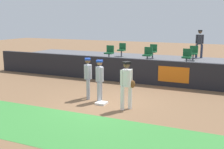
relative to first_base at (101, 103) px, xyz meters
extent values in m
plane|color=brown|center=(0.02, 0.06, -0.04)|extent=(60.00, 60.00, 0.00)
cube|color=#388438|center=(0.02, -2.68, -0.04)|extent=(18.00, 2.80, 0.01)
cube|color=white|center=(0.00, 0.00, 0.00)|extent=(0.40, 0.40, 0.08)
cylinder|color=white|center=(1.21, -0.08, 0.40)|extent=(0.15, 0.15, 0.87)
cylinder|color=white|center=(1.01, -0.32, 0.40)|extent=(0.15, 0.15, 0.87)
cylinder|color=white|center=(1.11, -0.20, 1.14)|extent=(0.47, 0.47, 0.61)
sphere|color=brown|center=(1.11, -0.20, 1.62)|extent=(0.23, 0.23, 0.23)
cube|color=black|center=(1.11, -0.20, 1.70)|extent=(0.34, 0.34, 0.08)
cylinder|color=white|center=(1.24, -0.04, 1.16)|extent=(0.09, 0.09, 0.58)
cylinder|color=white|center=(0.98, -0.36, 1.16)|extent=(0.09, 0.09, 0.58)
ellipsoid|color=brown|center=(1.32, -0.10, 0.91)|extent=(0.22, 0.23, 0.28)
cylinder|color=#9EA3AD|center=(-0.94, 0.63, 0.38)|extent=(0.14, 0.14, 0.84)
cylinder|color=#9EA3AD|center=(-0.79, 0.36, 0.38)|extent=(0.14, 0.14, 0.84)
cylinder|color=#9EA3AD|center=(-0.86, 0.50, 1.09)|extent=(0.44, 0.44, 0.59)
sphere|color=brown|center=(-0.86, 0.50, 1.55)|extent=(0.22, 0.22, 0.22)
cube|color=#193899|center=(-0.86, 0.50, 1.62)|extent=(0.31, 0.31, 0.08)
cylinder|color=#9EA3AD|center=(-0.96, 0.67, 1.11)|extent=(0.09, 0.09, 0.55)
cylinder|color=#9EA3AD|center=(-0.77, 0.33, 1.11)|extent=(0.09, 0.09, 0.55)
cylinder|color=#9EA3AD|center=(-0.26, 0.44, 0.37)|extent=(0.14, 0.14, 0.83)
cylinder|color=#9EA3AD|center=(-0.18, 0.15, 0.37)|extent=(0.14, 0.14, 0.83)
cylinder|color=#9EA3AD|center=(-0.22, 0.30, 1.08)|extent=(0.39, 0.39, 0.58)
sphere|color=#8C6647|center=(-0.22, 0.30, 1.54)|extent=(0.22, 0.22, 0.22)
cube|color=#193899|center=(-0.22, 0.30, 1.61)|extent=(0.28, 0.28, 0.08)
cylinder|color=#9EA3AD|center=(-0.27, 0.49, 1.10)|extent=(0.08, 0.08, 0.55)
cylinder|color=#9EA3AD|center=(-0.17, 0.11, 1.10)|extent=(0.08, 0.08, 0.55)
cube|color=black|center=(0.02, 4.04, 0.59)|extent=(18.00, 0.24, 1.27)
cube|color=orange|center=(1.94, 3.91, 0.59)|extent=(1.50, 0.02, 0.76)
cube|color=#59595E|center=(0.02, 6.61, 0.41)|extent=(18.00, 4.80, 0.90)
cylinder|color=#4C4C51|center=(2.35, 7.21, 1.06)|extent=(0.08, 0.08, 0.40)
cube|color=#19592D|center=(2.35, 7.21, 1.26)|extent=(0.47, 0.44, 0.08)
cube|color=#19592D|center=(2.35, 7.40, 1.50)|extent=(0.47, 0.06, 0.40)
cylinder|color=#4C4C51|center=(-0.08, 7.21, 1.06)|extent=(0.08, 0.08, 0.40)
cube|color=#19592D|center=(-0.08, 7.21, 1.26)|extent=(0.44, 0.44, 0.08)
cube|color=#19592D|center=(-0.08, 7.40, 1.50)|extent=(0.44, 0.06, 0.40)
cylinder|color=#4C4C51|center=(-2.15, 7.21, 1.06)|extent=(0.08, 0.08, 0.40)
cube|color=#19592D|center=(-2.15, 7.21, 1.26)|extent=(0.44, 0.44, 0.08)
cube|color=#19592D|center=(-2.15, 7.40, 1.50)|extent=(0.44, 0.06, 0.40)
cylinder|color=#4C4C51|center=(-2.20, 5.41, 1.06)|extent=(0.08, 0.08, 0.40)
cube|color=#19592D|center=(-2.20, 5.41, 1.26)|extent=(0.46, 0.44, 0.08)
cube|color=#19592D|center=(-2.20, 5.60, 1.50)|extent=(0.46, 0.06, 0.40)
cylinder|color=#4C4C51|center=(0.15, 5.41, 1.06)|extent=(0.08, 0.08, 0.40)
cube|color=#19592D|center=(0.15, 5.41, 1.26)|extent=(0.46, 0.44, 0.08)
cube|color=#19592D|center=(0.15, 5.60, 1.50)|extent=(0.46, 0.06, 0.40)
cylinder|color=#4C4C51|center=(2.28, 5.41, 1.06)|extent=(0.08, 0.08, 0.40)
cube|color=#19592D|center=(2.28, 5.41, 1.26)|extent=(0.45, 0.44, 0.08)
cube|color=#19592D|center=(2.28, 5.60, 1.50)|extent=(0.45, 0.06, 0.40)
cylinder|color=#33384C|center=(2.65, 8.52, 1.28)|extent=(0.14, 0.14, 0.84)
cylinder|color=#33384C|center=(2.35, 8.44, 1.28)|extent=(0.14, 0.14, 0.84)
cylinder|color=#333338|center=(2.50, 8.48, 2.00)|extent=(0.40, 0.40, 0.59)
sphere|color=brown|center=(2.50, 8.48, 2.46)|extent=(0.22, 0.22, 0.22)
cube|color=black|center=(2.50, 8.48, 2.54)|extent=(0.28, 0.28, 0.08)
cylinder|color=#333338|center=(2.69, 8.53, 2.02)|extent=(0.09, 0.09, 0.55)
cylinder|color=#333338|center=(2.31, 8.43, 2.02)|extent=(0.09, 0.09, 0.55)
camera|label=1|loc=(4.72, -9.42, 3.22)|focal=44.99mm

